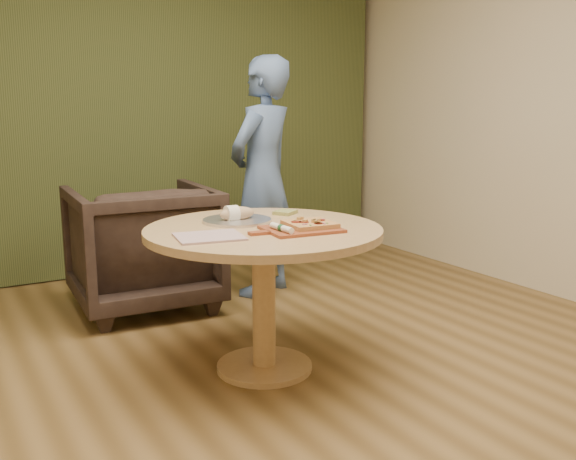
% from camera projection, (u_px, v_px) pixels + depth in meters
% --- Properties ---
extents(room_shell, '(5.04, 6.04, 2.84)m').
position_uv_depth(room_shell, '(307.00, 92.00, 2.52)').
color(room_shell, olive).
rests_on(room_shell, ground).
extents(curtain, '(4.80, 0.14, 2.78)m').
position_uv_depth(curtain, '(110.00, 96.00, 4.98)').
color(curtain, '#323C1B').
rests_on(curtain, ground).
extents(pedestal_table, '(1.18, 1.18, 0.75)m').
position_uv_depth(pedestal_table, '(264.00, 255.00, 3.21)').
color(pedestal_table, tan).
rests_on(pedestal_table, ground).
extents(pizza_paddle, '(0.46, 0.31, 0.01)m').
position_uv_depth(pizza_paddle, '(300.00, 229.00, 3.09)').
color(pizza_paddle, brown).
rests_on(pizza_paddle, pedestal_table).
extents(flatbread_pizza, '(0.24, 0.24, 0.04)m').
position_uv_depth(flatbread_pizza, '(310.00, 224.00, 3.12)').
color(flatbread_pizza, tan).
rests_on(flatbread_pizza, pizza_paddle).
extents(cutlery_roll, '(0.04, 0.20, 0.03)m').
position_uv_depth(cutlery_roll, '(282.00, 228.00, 3.01)').
color(cutlery_roll, '#EEE7CC').
rests_on(cutlery_roll, pizza_paddle).
extents(newspaper, '(0.34, 0.30, 0.01)m').
position_uv_depth(newspaper, '(209.00, 237.00, 2.94)').
color(newspaper, silver).
rests_on(newspaper, pedestal_table).
extents(serving_tray, '(0.36, 0.36, 0.02)m').
position_uv_depth(serving_tray, '(237.00, 220.00, 3.32)').
color(serving_tray, silver).
rests_on(serving_tray, pedestal_table).
extents(bread_roll, '(0.19, 0.09, 0.09)m').
position_uv_depth(bread_roll, '(235.00, 214.00, 3.31)').
color(bread_roll, tan).
rests_on(bread_roll, serving_tray).
extents(green_packet, '(0.15, 0.15, 0.02)m').
position_uv_depth(green_packet, '(285.00, 212.00, 3.55)').
color(green_packet, olive).
rests_on(green_packet, pedestal_table).
extents(armchair, '(0.94, 0.88, 0.92)m').
position_uv_depth(armchair, '(142.00, 241.00, 4.25)').
color(armchair, black).
rests_on(armchair, ground).
extents(person_standing, '(0.73, 0.64, 1.67)m').
position_uv_depth(person_standing, '(263.00, 178.00, 4.50)').
color(person_standing, '#4E6996').
rests_on(person_standing, ground).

